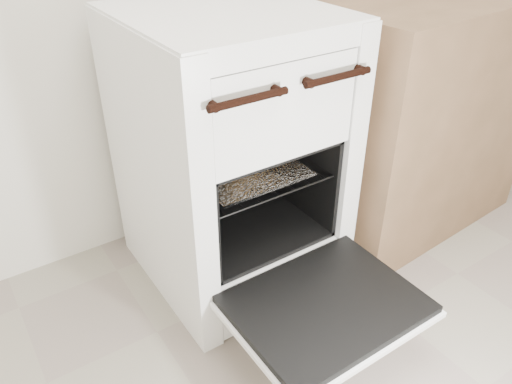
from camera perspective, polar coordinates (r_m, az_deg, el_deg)
stove at (r=1.59m, az=-2.82°, el=3.69°), size 0.58×0.64×0.88m
oven_door at (r=1.42m, az=7.98°, el=-12.79°), size 0.52×0.40×0.04m
oven_rack at (r=1.55m, az=-1.59°, el=2.69°), size 0.42×0.40×0.01m
foil_sheet at (r=1.53m, az=-1.20°, el=2.58°), size 0.33×0.29×0.01m
baked_rolls at (r=1.54m, az=-3.12°, el=3.80°), size 0.30×0.22×0.05m
counter at (r=2.01m, az=16.68°, el=8.59°), size 0.89×0.62×0.86m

